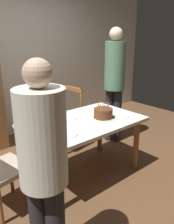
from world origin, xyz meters
TOP-DOWN VIEW (x-y plane):
  - ground at (0.00, 0.00)m, footprint 6.40×6.40m
  - back_wall at (0.00, 1.85)m, footprint 6.40×0.10m
  - dining_table at (0.00, 0.00)m, footprint 1.41×0.89m
  - birthday_cake at (0.23, -0.10)m, footprint 0.28×0.28m
  - plate_near_celebrant at (-0.39, -0.20)m, footprint 0.22×0.22m
  - plate_far_side at (-0.07, 0.20)m, footprint 0.22×0.22m
  - plate_near_guest at (0.42, -0.20)m, footprint 0.22×0.22m
  - fork_near_celebrant at (-0.55, -0.19)m, footprint 0.18×0.04m
  - fork_far_side at (-0.23, 0.21)m, footprint 0.18×0.03m
  - fork_near_guest at (0.26, -0.22)m, footprint 0.18×0.03m
  - chair_spindle_back at (0.28, 0.77)m, footprint 0.49×0.49m
  - person_celebrant at (-1.05, -0.83)m, footprint 0.32×0.32m
  - person_guest at (1.03, 0.47)m, footprint 0.32×0.32m

SIDE VIEW (x-z plane):
  - ground at x=0.00m, z-range 0.00..0.00m
  - chair_spindle_back at x=0.28m, z-range -0.02..0.93m
  - dining_table at x=0.00m, z-range 0.27..1.00m
  - fork_near_celebrant at x=-0.55m, z-range 0.73..0.74m
  - fork_far_side at x=-0.23m, z-range 0.73..0.74m
  - fork_near_guest at x=0.26m, z-range 0.73..0.74m
  - plate_near_celebrant at x=-0.39m, z-range 0.73..0.74m
  - plate_far_side at x=-0.07m, z-range 0.73..0.74m
  - plate_near_guest at x=0.42m, z-range 0.73..0.74m
  - birthday_cake at x=0.23m, z-range 0.69..0.89m
  - person_celebrant at x=-1.05m, z-range 0.11..1.71m
  - person_guest at x=1.03m, z-range 0.14..1.96m
  - back_wall at x=0.00m, z-range 0.00..2.60m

